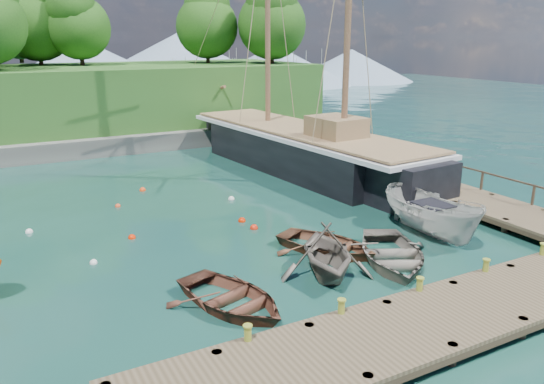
{
  "coord_description": "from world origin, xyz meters",
  "views": [
    {
      "loc": [
        -9.28,
        -16.2,
        8.27
      ],
      "look_at": [
        0.9,
        2.61,
        2.0
      ],
      "focal_mm": 35.0,
      "sensor_mm": 36.0,
      "label": 1
    }
  ],
  "objects": [
    {
      "name": "dock_near",
      "position": [
        2.0,
        -6.5,
        0.43
      ],
      "size": [
        20.0,
        3.2,
        1.1
      ],
      "color": "#493C29",
      "rests_on": "ground"
    },
    {
      "name": "cabin_boat_white",
      "position": [
        7.0,
        -0.54,
        0.0
      ],
      "size": [
        2.23,
        5.53,
        2.11
      ],
      "primitive_type": "imported",
      "rotation": [
        0.0,
        0.0,
        -0.03
      ],
      "color": "beige",
      "rests_on": "ground"
    },
    {
      "name": "dock_east",
      "position": [
        11.5,
        7.0,
        0.43
      ],
      "size": [
        3.2,
        24.0,
        1.1
      ],
      "color": "#493C29",
      "rests_on": "ground"
    },
    {
      "name": "schooner",
      "position": [
        8.33,
        12.28,
        1.14
      ],
      "size": [
        6.84,
        28.04,
        20.63
      ],
      "rotation": [
        0.0,
        0.0,
        0.09
      ],
      "color": "black",
      "rests_on": "ground"
    },
    {
      "name": "rowboat_2",
      "position": [
        2.01,
        0.06,
        0.0
      ],
      "size": [
        4.6,
        5.12,
        0.87
      ],
      "primitive_type": "imported",
      "rotation": [
        0.0,
        0.0,
        0.47
      ],
      "color": "brown",
      "rests_on": "ground"
    },
    {
      "name": "mooring_buoy_2",
      "position": [
        0.58,
        4.99,
        0.0
      ],
      "size": [
        0.35,
        0.35,
        0.35
      ],
      "primitive_type": "sphere",
      "color": "red",
      "rests_on": "ground"
    },
    {
      "name": "bollard_1",
      "position": [
        -1.0,
        -5.1,
        0.0
      ],
      "size": [
        0.26,
        0.26,
        0.45
      ],
      "primitive_type": "cylinder",
      "color": "olive",
      "rests_on": "ground"
    },
    {
      "name": "rowboat_1",
      "position": [
        0.78,
        -1.69,
        0.0
      ],
      "size": [
        4.58,
        4.89,
        2.06
      ],
      "primitive_type": "imported",
      "rotation": [
        0.0,
        0.0,
        -0.38
      ],
      "color": "#70675C",
      "rests_on": "ground"
    },
    {
      "name": "bollard_0",
      "position": [
        -4.0,
        -5.1,
        0.0
      ],
      "size": [
        0.26,
        0.26,
        0.45
      ],
      "primitive_type": "cylinder",
      "color": "olive",
      "rests_on": "ground"
    },
    {
      "name": "rowboat_3",
      "position": [
        3.57,
        -2.0,
        0.0
      ],
      "size": [
        5.26,
        5.83,
        0.99
      ],
      "primitive_type": "imported",
      "rotation": [
        0.0,
        0.0,
        -0.48
      ],
      "color": "#6C6459",
      "rests_on": "ground"
    },
    {
      "name": "mooring_buoy_6",
      "position": [
        -8.29,
        8.12,
        0.0
      ],
      "size": [
        0.33,
        0.33,
        0.33
      ],
      "primitive_type": "sphere",
      "color": "white",
      "rests_on": "ground"
    },
    {
      "name": "mooring_buoy_1",
      "position": [
        -4.48,
        5.28,
        0.0
      ],
      "size": [
        0.32,
        0.32,
        0.32
      ],
      "primitive_type": "sphere",
      "color": "#F82801",
      "rests_on": "ground"
    },
    {
      "name": "mooring_buoy_3",
      "position": [
        1.57,
        8.38,
        0.0
      ],
      "size": [
        0.34,
        0.34,
        0.34
      ],
      "primitive_type": "sphere",
      "color": "silver",
      "rests_on": "ground"
    },
    {
      "name": "bollard_2",
      "position": [
        2.0,
        -5.1,
        0.0
      ],
      "size": [
        0.26,
        0.26,
        0.45
      ],
      "primitive_type": "cylinder",
      "color": "olive",
      "rests_on": "ground"
    },
    {
      "name": "bollard_3",
      "position": [
        5.0,
        -5.1,
        0.0
      ],
      "size": [
        0.26,
        0.26,
        0.45
      ],
      "primitive_type": "cylinder",
      "color": "olive",
      "rests_on": "ground"
    },
    {
      "name": "mooring_buoy_5",
      "position": [
        -2.11,
        12.3,
        0.0
      ],
      "size": [
        0.36,
        0.36,
        0.36
      ],
      "primitive_type": "sphere",
      "color": "#EC4212",
      "rests_on": "ground"
    },
    {
      "name": "mooring_buoy_0",
      "position": [
        -6.43,
        3.34,
        0.0
      ],
      "size": [
        0.29,
        0.29,
        0.29
      ],
      "primitive_type": "sphere",
      "color": "white",
      "rests_on": "ground"
    },
    {
      "name": "mooring_buoy_7",
      "position": [
        0.64,
        3.84,
        0.0
      ],
      "size": [
        0.37,
        0.37,
        0.37
      ],
      "primitive_type": "sphere",
      "color": "red",
      "rests_on": "ground"
    },
    {
      "name": "ground",
      "position": [
        0.0,
        0.0,
        0.0
      ],
      "size": [
        160.0,
        160.0,
        0.0
      ],
      "primitive_type": "plane",
      "color": "#153631",
      "rests_on": "ground"
    },
    {
      "name": "distant_ridge",
      "position": [
        4.3,
        70.0,
        4.35
      ],
      "size": [
        117.0,
        40.0,
        10.0
      ],
      "color": "#728CA5",
      "rests_on": "ground"
    },
    {
      "name": "mooring_buoy_4",
      "position": [
        -4.0,
        10.01,
        0.0
      ],
      "size": [
        0.28,
        0.28,
        0.28
      ],
      "primitive_type": "sphere",
      "color": "#F54D21",
      "rests_on": "ground"
    },
    {
      "name": "bollard_4",
      "position": [
        8.0,
        -5.1,
        0.0
      ],
      "size": [
        0.26,
        0.26,
        0.45
      ],
      "primitive_type": "cylinder",
      "color": "olive",
      "rests_on": "ground"
    },
    {
      "name": "rowboat_0",
      "position": [
        -3.21,
        -2.27,
        0.0
      ],
      "size": [
        4.21,
        5.03,
        0.89
      ],
      "primitive_type": "imported",
      "rotation": [
        0.0,
        0.0,
        0.3
      ],
      "color": "#522E20",
      "rests_on": "ground"
    }
  ]
}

